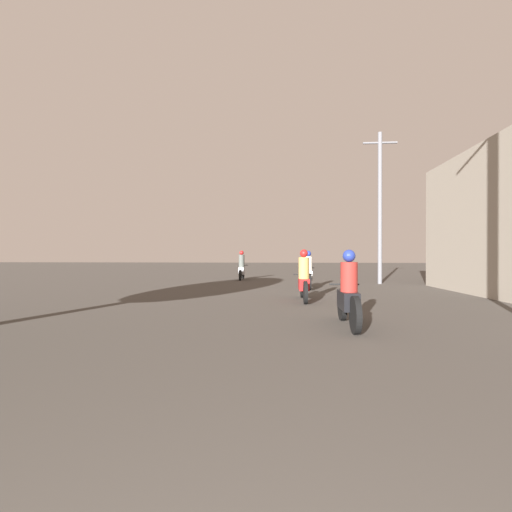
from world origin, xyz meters
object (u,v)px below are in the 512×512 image
(motorcycle_white, at_px, (308,273))
(motorcycle_silver, at_px, (242,268))
(utility_pole_far, at_px, (380,205))
(motorcycle_red, at_px, (304,280))
(motorcycle_black, at_px, (348,296))

(motorcycle_white, xyz_separation_m, motorcycle_silver, (-3.30, 4.76, 0.03))
(utility_pole_far, bearing_deg, motorcycle_red, -122.70)
(motorcycle_red, distance_m, motorcycle_white, 3.83)
(motorcycle_white, bearing_deg, motorcycle_red, -90.77)
(motorcycle_white, bearing_deg, motorcycle_silver, 130.43)
(motorcycle_silver, distance_m, utility_pole_far, 7.92)
(motorcycle_black, height_order, utility_pole_far, utility_pole_far)
(motorcycle_white, bearing_deg, utility_pole_far, 40.24)
(motorcycle_red, relative_size, motorcycle_silver, 1.07)
(motorcycle_red, bearing_deg, motorcycle_white, 79.59)
(motorcycle_black, distance_m, motorcycle_silver, 12.76)
(motorcycle_black, bearing_deg, motorcycle_white, 82.39)
(motorcycle_red, distance_m, utility_pole_far, 8.11)
(motorcycle_red, xyz_separation_m, motorcycle_white, (0.43, 3.81, 0.00))
(utility_pole_far, bearing_deg, motorcycle_black, -108.95)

